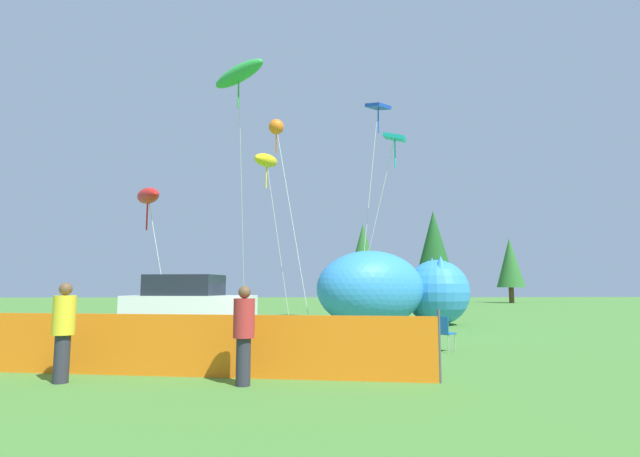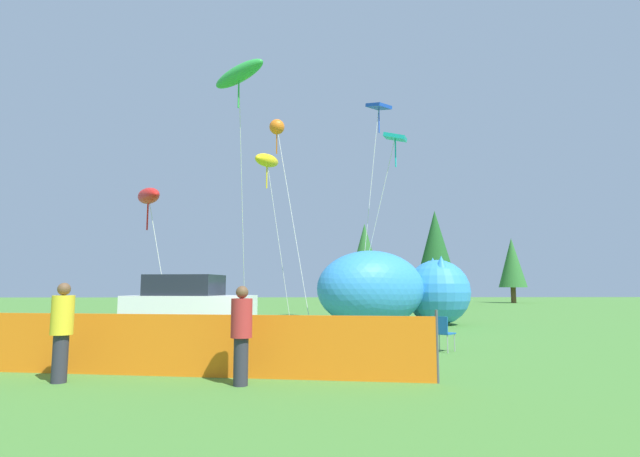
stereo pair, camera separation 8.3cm
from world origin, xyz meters
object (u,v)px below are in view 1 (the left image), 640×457
(spectator_in_white_shirt, at_px, (64,328))
(kite_blue_box, at_px, (378,111))
(inflatable_cat, at_px, (391,292))
(kite_yellow_hero, at_px, (266,161))
(folding_chair, at_px, (442,331))
(kite_red_lizard, at_px, (148,196))
(spectator_in_green_shirt, at_px, (244,331))
(parked_car, at_px, (189,307))
(kite_teal_diamond, at_px, (394,141))
(kite_green_fish, at_px, (239,75))
(kite_orange_flower, at_px, (276,128))

(spectator_in_white_shirt, relative_size, kite_blue_box, 0.16)
(inflatable_cat, xyz_separation_m, kite_yellow_hero, (-5.31, 1.98, 5.92))
(kite_blue_box, xyz_separation_m, kite_yellow_hero, (-5.22, -0.41, -2.58))
(folding_chair, relative_size, spectator_in_white_shirt, 0.52)
(kite_red_lizard, height_order, kite_blue_box, kite_blue_box)
(spectator_in_green_shirt, bearing_deg, inflatable_cat, 68.84)
(spectator_in_white_shirt, height_order, kite_red_lizard, kite_red_lizard)
(parked_car, height_order, kite_yellow_hero, kite_yellow_hero)
(kite_red_lizard, bearing_deg, spectator_in_white_shirt, -80.03)
(parked_car, bearing_deg, kite_teal_diamond, 41.93)
(inflatable_cat, xyz_separation_m, spectator_in_white_shirt, (-7.74, -11.58, -0.49))
(kite_yellow_hero, bearing_deg, inflatable_cat, -20.45)
(kite_yellow_hero, bearing_deg, kite_green_fish, -99.08)
(spectator_in_green_shirt, xyz_separation_m, kite_red_lizard, (-4.86, 10.24, 4.11))
(kite_blue_box, bearing_deg, kite_green_fish, -140.19)
(folding_chair, bearing_deg, kite_red_lizard, 97.24)
(folding_chair, xyz_separation_m, spectator_in_green_shirt, (-4.48, -4.09, 0.37))
(inflatable_cat, height_order, kite_teal_diamond, kite_teal_diamond)
(kite_red_lizard, xyz_separation_m, kite_yellow_hero, (4.17, 3.66, 2.33))
(kite_blue_box, relative_size, kite_green_fish, 1.03)
(folding_chair, xyz_separation_m, spectator_in_white_shirt, (-7.60, -3.74, 0.40))
(parked_car, relative_size, kite_yellow_hero, 0.52)
(spectator_in_green_shirt, height_order, kite_blue_box, kite_blue_box)
(kite_green_fish, bearing_deg, parked_car, -118.96)
(spectator_in_green_shirt, distance_m, kite_blue_box, 17.51)
(inflatable_cat, xyz_separation_m, kite_blue_box, (-0.08, 2.39, 8.50))
(parked_car, xyz_separation_m, folding_chair, (7.03, -3.22, -0.45))
(inflatable_cat, bearing_deg, parked_car, -168.26)
(kite_blue_box, height_order, kite_teal_diamond, kite_blue_box)
(folding_chair, xyz_separation_m, kite_green_fish, (-5.90, 5.26, 8.91))
(folding_chair, height_order, kite_blue_box, kite_blue_box)
(kite_green_fish, bearing_deg, kite_red_lizard, 165.46)
(folding_chair, bearing_deg, parked_car, 105.99)
(kite_yellow_hero, relative_size, kite_teal_diamond, 0.96)
(kite_orange_flower, bearing_deg, inflatable_cat, -26.35)
(kite_red_lizard, bearing_deg, kite_teal_diamond, 10.54)
(parked_car, height_order, spectator_in_green_shirt, parked_car)
(inflatable_cat, distance_m, kite_blue_box, 8.83)
(spectator_in_white_shirt, height_order, kite_yellow_hero, kite_yellow_hero)
(inflatable_cat, distance_m, kite_green_fish, 10.37)
(spectator_in_green_shirt, relative_size, kite_green_fish, 0.16)
(folding_chair, xyz_separation_m, kite_red_lizard, (-9.34, 6.15, 4.48))
(kite_orange_flower, distance_m, kite_yellow_hero, 1.80)
(spectator_in_green_shirt, height_order, kite_green_fish, kite_green_fish)
(parked_car, relative_size, folding_chair, 4.61)
(spectator_in_white_shirt, bearing_deg, kite_blue_box, 61.28)
(inflatable_cat, bearing_deg, kite_yellow_hero, 138.52)
(spectator_in_white_shirt, bearing_deg, inflatable_cat, 56.25)
(inflatable_cat, relative_size, kite_teal_diamond, 0.86)
(kite_red_lizard, bearing_deg, kite_blue_box, 23.41)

